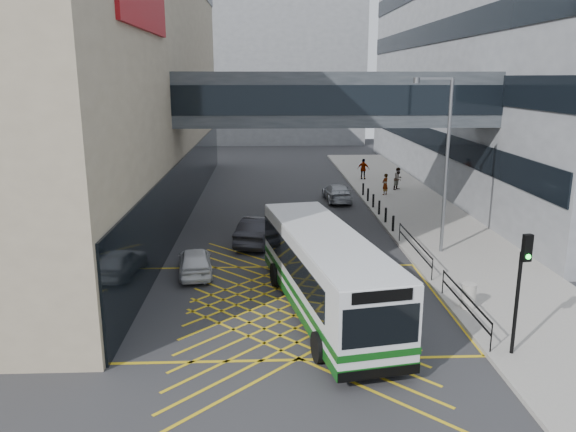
{
  "coord_description": "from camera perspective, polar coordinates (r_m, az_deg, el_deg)",
  "views": [
    {
      "loc": [
        -1.01,
        -20.64,
        8.74
      ],
      "look_at": [
        0.0,
        4.0,
        2.6
      ],
      "focal_mm": 35.0,
      "sensor_mm": 36.0,
      "label": 1
    }
  ],
  "objects": [
    {
      "name": "box_junction",
      "position": [
        22.44,
        0.42,
        -8.94
      ],
      "size": [
        12.0,
        9.0,
        0.01
      ],
      "color": "gold",
      "rests_on": "ground"
    },
    {
      "name": "pedestrian_a",
      "position": [
        42.4,
        9.84,
        3.19
      ],
      "size": [
        0.77,
        0.76,
        1.59
      ],
      "primitive_type": "imported",
      "rotation": [
        0.0,
        0.0,
        3.87
      ],
      "color": "gray",
      "rests_on": "pavement"
    },
    {
      "name": "bollards",
      "position": [
        37.27,
        8.95,
        1.21
      ],
      "size": [
        0.14,
        10.14,
        0.9
      ],
      "color": "black",
      "rests_on": "pavement"
    },
    {
      "name": "car_white",
      "position": [
        25.8,
        -9.42,
        -4.53
      ],
      "size": [
        2.16,
        4.16,
        1.27
      ],
      "primitive_type": "imported",
      "rotation": [
        0.0,
        0.0,
        3.28
      ],
      "color": "silver",
      "rests_on": "ground"
    },
    {
      "name": "street_lamp",
      "position": [
        28.35,
        15.5,
        5.96
      ],
      "size": [
        1.94,
        0.3,
        8.55
      ],
      "rotation": [
        0.0,
        0.0,
        -0.01
      ],
      "color": "slate",
      "rests_on": "pavement"
    },
    {
      "name": "litter_bin",
      "position": [
        22.64,
        17.87,
        -7.71
      ],
      "size": [
        0.55,
        0.55,
        0.95
      ],
      "primitive_type": "cylinder",
      "color": "#ADA89E",
      "rests_on": "pavement"
    },
    {
      "name": "bus",
      "position": [
        21.22,
        3.7,
        -5.53
      ],
      "size": [
        4.52,
        11.34,
        3.1
      ],
      "rotation": [
        0.0,
        0.0,
        0.18
      ],
      "color": "silver",
      "rests_on": "ground"
    },
    {
      "name": "traffic_light",
      "position": [
        18.73,
        22.65,
        -5.76
      ],
      "size": [
        0.3,
        0.47,
        4.0
      ],
      "rotation": [
        0.0,
        0.0,
        0.17
      ],
      "color": "black",
      "rests_on": "pavement"
    },
    {
      "name": "pedestrian_c",
      "position": [
        48.59,
        7.67,
        4.74
      ],
      "size": [
        1.15,
        0.86,
        1.76
      ],
      "primitive_type": "imported",
      "rotation": [
        0.0,
        0.0,
        2.75
      ],
      "color": "gray",
      "rests_on": "pavement"
    },
    {
      "name": "car_dark",
      "position": [
        30.05,
        -2.85,
        -1.44
      ],
      "size": [
        3.13,
        5.17,
        1.52
      ],
      "primitive_type": "imported",
      "rotation": [
        0.0,
        0.0,
        2.87
      ],
      "color": "black",
      "rests_on": "ground"
    },
    {
      "name": "pavement",
      "position": [
        38.02,
        12.99,
        0.45
      ],
      "size": [
        6.0,
        54.0,
        0.16
      ],
      "primitive_type": "cube",
      "color": "#A09A92",
      "rests_on": "ground"
    },
    {
      "name": "ground",
      "position": [
        22.44,
        0.42,
        -8.95
      ],
      "size": [
        120.0,
        120.0,
        0.0
      ],
      "primitive_type": "plane",
      "color": "#333335"
    },
    {
      "name": "kerb_railings",
      "position": [
        24.81,
        14.61,
        -4.96
      ],
      "size": [
        0.05,
        12.54,
        1.0
      ],
      "color": "black",
      "rests_on": "pavement"
    },
    {
      "name": "car_silver",
      "position": [
        40.5,
        5.02,
        2.43
      ],
      "size": [
        1.98,
        4.36,
        1.33
      ],
      "primitive_type": "imported",
      "rotation": [
        0.0,
        0.0,
        3.18
      ],
      "color": "#9EA1A6",
      "rests_on": "ground"
    },
    {
      "name": "pedestrian_b",
      "position": [
        44.54,
        11.14,
        3.74
      ],
      "size": [
        0.95,
        0.93,
        1.72
      ],
      "primitive_type": "imported",
      "rotation": [
        0.0,
        0.0,
        0.76
      ],
      "color": "gray",
      "rests_on": "pavement"
    },
    {
      "name": "skybridge",
      "position": [
        32.91,
        4.75,
        11.78
      ],
      "size": [
        20.0,
        4.1,
        3.0
      ],
      "color": "#373C42",
      "rests_on": "ground"
    },
    {
      "name": "building_far",
      "position": [
        80.64,
        -3.14,
        14.15
      ],
      "size": [
        28.0,
        16.0,
        18.0
      ],
      "primitive_type": "cube",
      "color": "gray",
      "rests_on": "ground"
    }
  ]
}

